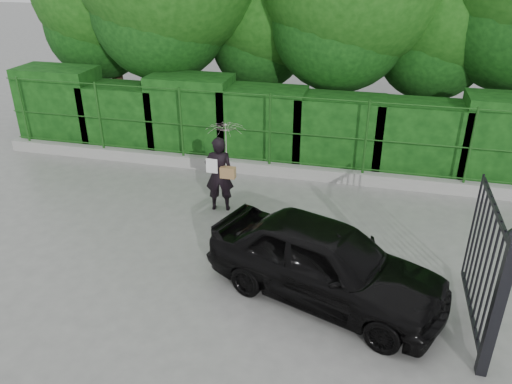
# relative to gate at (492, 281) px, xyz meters

# --- Properties ---
(ground) EXTENTS (80.00, 80.00, 0.00)m
(ground) POSITION_rel_gate_xyz_m (-4.60, 0.72, -1.19)
(ground) COLOR gray
(kerb) EXTENTS (14.00, 0.25, 0.30)m
(kerb) POSITION_rel_gate_xyz_m (-4.60, 5.22, -1.04)
(kerb) COLOR #9E9E99
(kerb) RESTS_ON ground
(fence) EXTENTS (14.13, 0.06, 1.80)m
(fence) POSITION_rel_gate_xyz_m (-4.38, 5.22, 0.01)
(fence) COLOR #1A4C16
(fence) RESTS_ON kerb
(hedge) EXTENTS (14.20, 1.20, 2.16)m
(hedge) POSITION_rel_gate_xyz_m (-4.65, 6.22, -0.19)
(hedge) COLOR black
(hedge) RESTS_ON ground
(gate) EXTENTS (0.22, 2.33, 2.36)m
(gate) POSITION_rel_gate_xyz_m (0.00, 0.00, 0.00)
(gate) COLOR black
(gate) RESTS_ON ground
(woman) EXTENTS (0.90, 0.85, 1.98)m
(woman) POSITION_rel_gate_xyz_m (-4.77, 3.22, 0.08)
(woman) COLOR black
(woman) RESTS_ON ground
(car) EXTENTS (4.23, 2.82, 1.34)m
(car) POSITION_rel_gate_xyz_m (-2.29, 0.69, -0.52)
(car) COLOR black
(car) RESTS_ON ground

